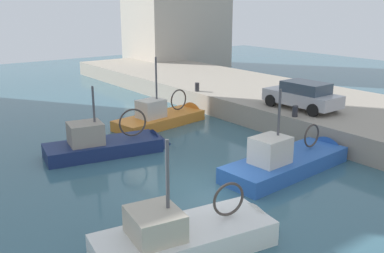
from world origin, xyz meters
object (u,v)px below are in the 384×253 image
fishing_boat_white (196,245)px  mooring_bollard_mid (295,111)px  parked_car_silver (303,95)px  fishing_boat_orange (166,121)px  fishing_boat_navy (111,150)px  fishing_boat_blue (291,166)px  mooring_bollard_north (197,87)px

fishing_boat_white → mooring_bollard_mid: (10.06, 5.04, 1.36)m
fishing_boat_white → parked_car_silver: 13.18m
fishing_boat_orange → mooring_bollard_mid: 7.41m
fishing_boat_navy → fishing_boat_blue: bearing=-51.4°
fishing_boat_white → fishing_boat_blue: (6.82, 2.39, 0.01)m
fishing_boat_navy → mooring_bollard_mid: fishing_boat_navy is taller
fishing_boat_orange → parked_car_silver: (5.10, -5.54, 1.82)m
fishing_boat_navy → fishing_boat_white: size_ratio=1.02×
fishing_boat_white → mooring_bollard_north: 16.53m
mooring_bollard_mid → mooring_bollard_north: same height
fishing_boat_navy → mooring_bollard_north: 9.44m
fishing_boat_blue → parked_car_silver: bearing=35.9°
mooring_bollard_mid → fishing_boat_white: bearing=-153.4°
fishing_boat_orange → mooring_bollard_mid: bearing=-61.2°
fishing_boat_orange → mooring_bollard_north: fishing_boat_orange is taller
fishing_boat_orange → fishing_boat_blue: fishing_boat_orange is taller
fishing_boat_blue → mooring_bollard_mid: 4.40m
fishing_boat_navy → fishing_boat_orange: 5.49m
fishing_boat_white → fishing_boat_orange: size_ratio=0.95×
fishing_boat_white → fishing_boat_orange: fishing_boat_orange is taller
parked_car_silver → mooring_bollard_north: size_ratio=7.55×
fishing_boat_white → mooring_bollard_north: size_ratio=10.94×
mooring_bollard_mid → parked_car_silver: bearing=28.1°
parked_car_silver → fishing_boat_orange: bearing=132.6°
fishing_boat_blue → mooring_bollard_north: size_ratio=12.56×
fishing_boat_orange → parked_car_silver: bearing=-47.4°
fishing_boat_orange → mooring_bollard_north: 4.10m
fishing_boat_navy → fishing_boat_blue: size_ratio=0.89×
fishing_boat_white → fishing_boat_navy: bearing=78.6°
fishing_boat_navy → mooring_bollard_north: bearing=27.4°
fishing_boat_navy → mooring_bollard_north: (8.30, 4.31, 1.32)m
fishing_boat_orange → mooring_bollard_north: size_ratio=11.56×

